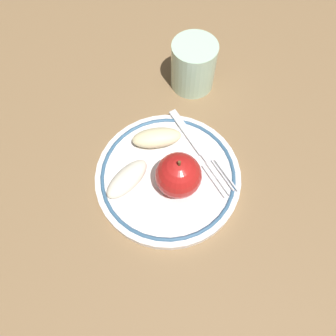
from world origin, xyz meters
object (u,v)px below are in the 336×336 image
apple_red_whole (178,175)px  apple_slice_front (157,138)px  fork (198,147)px  plate (168,176)px  drinking_glass (193,66)px  apple_slice_back (127,179)px

apple_red_whole → apple_slice_front: 0.09m
fork → apple_slice_front: bearing=-129.7°
plate → apple_slice_front: (0.05, 0.03, 0.02)m
apple_red_whole → drinking_glass: apple_red_whole is taller
apple_slice_front → drinking_glass: drinking_glass is taller
plate → apple_slice_back: size_ratio=2.89×
apple_red_whole → apple_slice_front: bearing=32.3°
apple_slice_back → drinking_glass: bearing=14.6°
plate → drinking_glass: bearing=-3.7°
plate → apple_slice_front: apple_slice_front is taller
apple_slice_front → apple_slice_back: (-0.08, 0.03, 0.00)m
fork → drinking_glass: (0.15, 0.03, 0.02)m
apple_slice_front → apple_red_whole: bearing=-74.6°
plate → apple_slice_back: bearing=112.5°
plate → fork: size_ratio=1.53×
apple_red_whole → plate: bearing=47.8°
apple_slice_back → apple_red_whole: bearing=-52.0°
plate → apple_red_whole: 0.05m
apple_red_whole → fork: apple_red_whole is taller
plate → drinking_glass: 0.20m
apple_red_whole → apple_slice_back: bearing=96.0°
apple_red_whole → drinking_glass: size_ratio=0.86×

